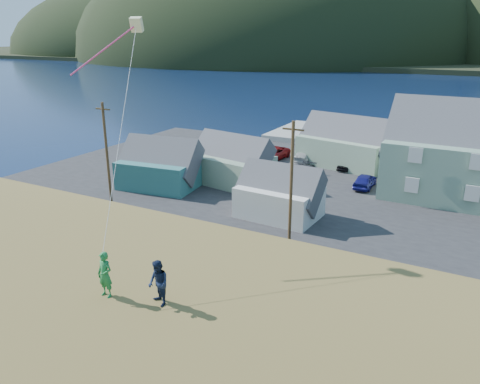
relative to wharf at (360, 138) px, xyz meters
name	(u,v)px	position (x,y,z in m)	size (l,w,h in m)	color
ground	(299,257)	(6.00, -40.00, -0.45)	(900.00, 900.00, 0.00)	#0A1638
grass_strip	(289,268)	(6.00, -42.00, -0.40)	(110.00, 8.00, 0.10)	#4C3D19
waterfront_lot	(360,190)	(6.00, -23.00, -0.39)	(72.00, 36.00, 0.12)	#28282B
wharf	(360,138)	(0.00, 0.00, 0.00)	(26.00, 14.00, 0.90)	gray
shed_teal	(160,165)	(-12.52, -31.87, 1.94)	(8.70, 6.57, 6.37)	#306E71
shed_palegreen_near	(231,161)	(-6.88, -27.16, 1.95)	(9.56, 6.89, 6.33)	gray
shed_white	(279,193)	(1.63, -33.76, 1.75)	(7.40, 5.11, 5.68)	silver
shed_palegreen_far	(346,143)	(1.87, -14.55, 2.36)	(11.94, 8.26, 7.35)	gray
utility_poles	(273,183)	(3.14, -38.50, 4.27)	(32.69, 0.24, 9.45)	#47331E
parked_cars	(282,161)	(-4.47, -19.14, 0.38)	(25.22, 12.19, 1.56)	#354784
kite_flyer_green	(105,275)	(6.58, -59.14, 7.51)	(0.56, 0.36, 1.52)	#207839
kite_flyer_navy	(158,283)	(8.38, -58.74, 7.49)	(0.72, 0.56, 1.48)	#16203C
kite_rig	(131,31)	(3.78, -53.81, 14.84)	(2.01, 3.09, 9.24)	#EBEDB4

